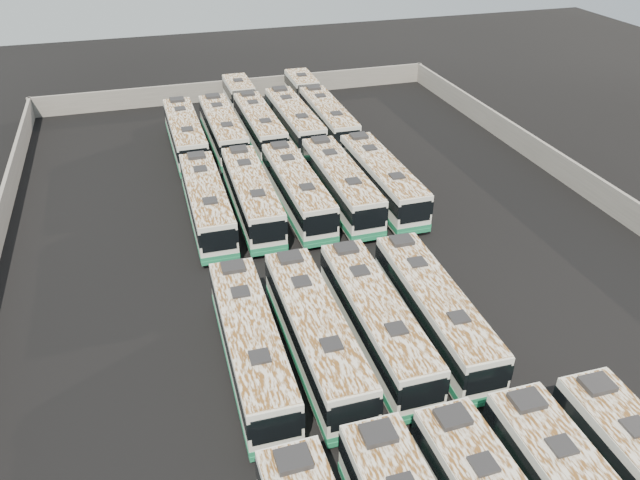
{
  "coord_description": "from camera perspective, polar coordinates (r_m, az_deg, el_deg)",
  "views": [
    {
      "loc": [
        -11.47,
        -33.37,
        23.39
      ],
      "look_at": [
        -1.11,
        0.9,
        1.6
      ],
      "focal_mm": 35.0,
      "sensor_mm": 36.0,
      "label": 1
    }
  ],
  "objects": [
    {
      "name": "bus_midfront_right",
      "position": [
        35.92,
        10.39,
        -6.28
      ],
      "size": [
        2.87,
        12.37,
        3.47
      ],
      "rotation": [
        0.0,
        0.0,
        -0.02
      ],
      "color": "beige",
      "rests_on": "ground"
    },
    {
      "name": "bus_midback_far_left",
      "position": [
        46.92,
        -10.31,
        3.39
      ],
      "size": [
        2.74,
        12.51,
        3.52
      ],
      "rotation": [
        0.0,
        0.0,
        -0.01
      ],
      "color": "beige",
      "rests_on": "ground"
    },
    {
      "name": "bus_back_far_right",
      "position": [
        65.23,
        -0.12,
        11.98
      ],
      "size": [
        2.82,
        19.19,
        3.48
      ],
      "rotation": [
        0.0,
        0.0,
        -0.01
      ],
      "color": "beige",
      "rests_on": "ground"
    },
    {
      "name": "bus_midback_far_right",
      "position": [
        49.85,
        5.65,
        5.55
      ],
      "size": [
        2.8,
        12.77,
        3.6
      ],
      "rotation": [
        0.0,
        0.0,
        0.01
      ],
      "color": "beige",
      "rests_on": "ground"
    },
    {
      "name": "bus_back_far_left",
      "position": [
        59.63,
        -12.22,
        9.41
      ],
      "size": [
        2.78,
        12.69,
        3.57
      ],
      "rotation": [
        0.0,
        0.0,
        0.01
      ],
      "color": "beige",
      "rests_on": "ground"
    },
    {
      "name": "bus_back_center",
      "position": [
        63.76,
        -6.21,
        11.33
      ],
      "size": [
        2.82,
        19.19,
        3.48
      ],
      "rotation": [
        0.0,
        0.0,
        0.01
      ],
      "color": "beige",
      "rests_on": "ground"
    },
    {
      "name": "bus_back_left",
      "position": [
        60.1,
        -8.86,
        9.92
      ],
      "size": [
        2.77,
        12.63,
        3.56
      ],
      "rotation": [
        0.0,
        0.0,
        0.01
      ],
      "color": "beige",
      "rests_on": "ground"
    },
    {
      "name": "ground",
      "position": [
        42.33,
        1.78,
        -2.23
      ],
      "size": [
        140.0,
        140.0,
        0.0
      ],
      "primitive_type": "plane",
      "color": "black",
      "rests_on": "ground"
    },
    {
      "name": "bus_midback_center",
      "position": [
        48.07,
        -2.1,
        4.63
      ],
      "size": [
        2.78,
        12.55,
        3.53
      ],
      "rotation": [
        0.0,
        0.0,
        0.01
      ],
      "color": "beige",
      "rests_on": "ground"
    },
    {
      "name": "bus_midfront_far_left",
      "position": [
        33.2,
        -6.33,
        -9.5
      ],
      "size": [
        2.81,
        12.43,
        3.49
      ],
      "rotation": [
        0.0,
        0.0,
        -0.01
      ],
      "color": "beige",
      "rests_on": "ground"
    },
    {
      "name": "bus_midfront_center",
      "position": [
        34.72,
        5.11,
        -7.3
      ],
      "size": [
        2.65,
        12.43,
        3.5
      ],
      "rotation": [
        0.0,
        0.0,
        -0.0
      ],
      "color": "beige",
      "rests_on": "ground"
    },
    {
      "name": "bus_midback_right",
      "position": [
        48.83,
        1.9,
        5.12
      ],
      "size": [
        2.76,
        12.79,
        3.6
      ],
      "rotation": [
        0.0,
        0.0,
        0.0
      ],
      "color": "beige",
      "rests_on": "ground"
    },
    {
      "name": "bus_midfront_left",
      "position": [
        33.64,
        -0.42,
        -8.56
      ],
      "size": [
        2.67,
        12.63,
        3.56
      ],
      "rotation": [
        0.0,
        0.0,
        -0.0
      ],
      "color": "beige",
      "rests_on": "ground"
    },
    {
      "name": "perimeter_wall",
      "position": [
        41.74,
        1.81,
        -0.97
      ],
      "size": [
        45.2,
        73.2,
        2.2
      ],
      "color": "slate",
      "rests_on": "ground"
    },
    {
      "name": "bus_back_right",
      "position": [
        61.36,
        -2.39,
        10.75
      ],
      "size": [
        2.88,
        12.88,
        3.62
      ],
      "rotation": [
        0.0,
        0.0,
        0.01
      ],
      "color": "beige",
      "rests_on": "ground"
    },
    {
      "name": "bus_midback_left",
      "position": [
        47.45,
        -6.26,
        4.08
      ],
      "size": [
        2.85,
        12.6,
        3.54
      ],
      "rotation": [
        0.0,
        0.0,
        -0.02
      ],
      "color": "beige",
      "rests_on": "ground"
    }
  ]
}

